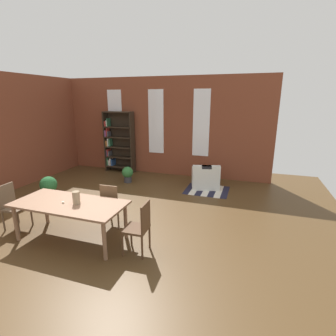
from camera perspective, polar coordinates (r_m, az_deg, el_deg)
The scene contains 16 objects.
ground_plane at distance 5.84m, azimuth -17.85°, elevation -12.22°, with size 10.97×10.97×0.00m, color #4D361C.
back_wall_brick at distance 9.03m, azimuth -2.54°, elevation 9.27°, with size 7.81×0.12×3.35m, color brown.
window_pane_0 at distance 9.63m, azimuth -11.71°, elevation 10.36°, with size 0.55×0.02×2.18m, color white.
window_pane_1 at distance 8.95m, azimuth -2.71°, elevation 10.29°, with size 0.55×0.02×2.18m, color white.
window_pane_2 at distance 8.51m, azimuth 7.47°, elevation 9.92°, with size 0.55×0.02×2.18m, color white.
dining_table at distance 5.14m, azimuth -21.24°, elevation -8.04°, with size 2.12×0.95×0.76m.
vase_on_table at distance 4.97m, azimuth -19.92°, elevation -6.30°, with size 0.13×0.13×0.24m, color #998466.
tealight_candle_0 at distance 5.12m, azimuth -22.51°, elevation -7.14°, with size 0.04×0.04×0.03m, color silver.
dining_chair_far_right at distance 5.46m, azimuth -12.46°, elevation -7.84°, with size 0.42×0.42×0.95m.
dining_chair_head_right at distance 4.49m, azimuth -6.35°, elevation -12.85°, with size 0.42×0.42×0.95m.
dining_chair_head_left at distance 6.17m, azimuth -31.54°, elevation -7.09°, with size 0.43×0.43×0.95m.
bookshelf_tall at distance 9.49m, azimuth -11.22°, elevation 5.66°, with size 1.11×0.33×2.18m.
armchair_white at distance 7.81m, azimuth 8.38°, elevation -2.32°, with size 0.98×0.98×0.75m.
potted_plant_by_shelf at distance 7.65m, azimuth -25.24°, elevation -3.64°, with size 0.45×0.45×0.59m.
potted_plant_corner at distance 8.28m, azimuth -9.07°, elevation -1.26°, with size 0.36×0.36×0.52m.
striped_rug at distance 7.64m, azimuth 8.70°, elevation -4.94°, with size 1.25×1.05×0.01m.
Camera 1 is at (3.21, -4.10, 2.63)m, focal length 27.14 mm.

